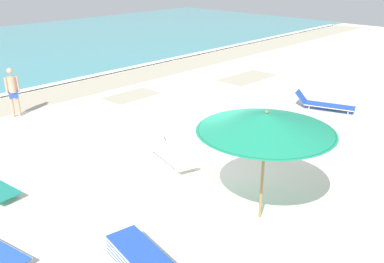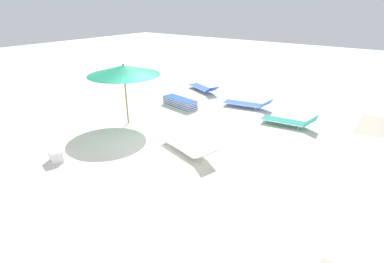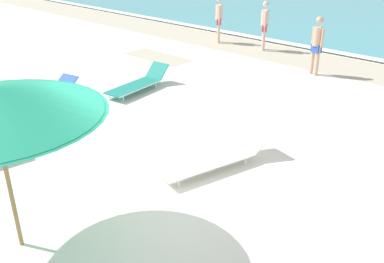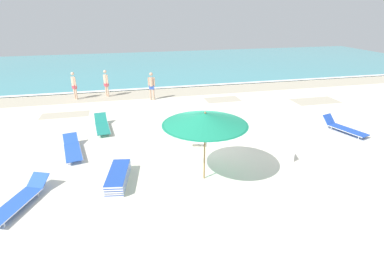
{
  "view_description": "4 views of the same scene",
  "coord_description": "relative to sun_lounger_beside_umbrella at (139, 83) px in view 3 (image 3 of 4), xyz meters",
  "views": [
    {
      "loc": [
        -7.44,
        -6.52,
        5.15
      ],
      "look_at": [
        0.06,
        0.64,
        1.01
      ],
      "focal_mm": 40.0,
      "sensor_mm": 36.0,
      "label": 1
    },
    {
      "loc": [
        6.97,
        6.8,
        4.59
      ],
      "look_at": [
        -0.22,
        1.5,
        0.72
      ],
      "focal_mm": 28.0,
      "sensor_mm": 36.0,
      "label": 2
    },
    {
      "loc": [
        4.33,
        -4.08,
        4.07
      ],
      "look_at": [
        -0.17,
        0.93,
        0.88
      ],
      "focal_mm": 40.0,
      "sensor_mm": 36.0,
      "label": 3
    },
    {
      "loc": [
        -3.19,
        -10.76,
        5.48
      ],
      "look_at": [
        -0.52,
        0.51,
        0.68
      ],
      "focal_mm": 28.0,
      "sensor_mm": 36.0,
      "label": 4
    }
  ],
  "objects": [
    {
      "name": "sun_lounger_mid_beach_solo",
      "position": [
        4.27,
        -1.85,
        -0.01
      ],
      "size": [
        1.22,
        2.44,
        0.49
      ],
      "rotation": [
        0.0,
        0.0,
        -0.27
      ],
      "color": "white",
      "rests_on": "ground_plane"
    },
    {
      "name": "sun_lounger_beside_umbrella",
      "position": [
        0.0,
        0.0,
        0.0
      ],
      "size": [
        0.84,
        2.15,
        0.56
      ],
      "rotation": [
        0.0,
        0.0,
        0.12
      ],
      "color": "#1E8475",
      "rests_on": "ground_plane"
    },
    {
      "name": "ground_plane",
      "position": [
        4.31,
        -3.3,
        -0.29
      ],
      "size": [
        60.0,
        60.0,
        0.16
      ],
      "color": "silver"
    },
    {
      "name": "sun_lounger_near_water_left",
      "position": [
        -1.07,
        -2.37,
        -0.01
      ],
      "size": [
        1.01,
        2.3,
        0.49
      ],
      "rotation": [
        0.0,
        0.0,
        0.19
      ],
      "color": "blue",
      "rests_on": "ground_plane"
    },
    {
      "name": "beachgoer_shoreline_child",
      "position": [
        -1.86,
        5.85,
        0.79
      ],
      "size": [
        0.33,
        0.36,
        1.76
      ],
      "rotation": [
        0.0,
        0.0,
        2.26
      ],
      "color": "beige",
      "rests_on": "ground_plane"
    },
    {
      "name": "beachgoer_wading_adult",
      "position": [
        0.1,
        6.05,
        0.79
      ],
      "size": [
        0.32,
        0.38,
        1.76
      ],
      "rotation": [
        0.0,
        0.0,
        2.22
      ],
      "color": "beige",
      "rests_on": "ground_plane"
    },
    {
      "name": "beachgoer_strolling_adult",
      "position": [
        2.92,
        4.58,
        0.79
      ],
      "size": [
        0.43,
        0.27,
        1.76
      ],
      "rotation": [
        0.0,
        0.0,
        2.83
      ],
      "color": "tan",
      "rests_on": "ground_plane"
    }
  ]
}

